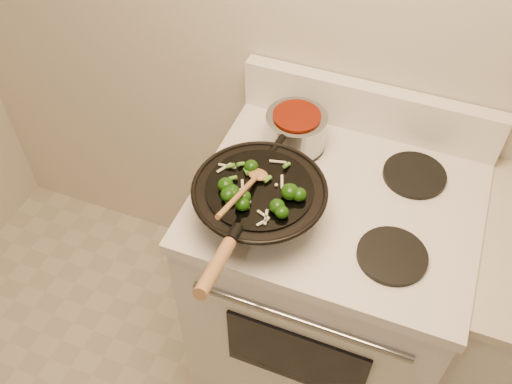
% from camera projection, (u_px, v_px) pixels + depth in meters
% --- Properties ---
extents(stove, '(0.78, 0.67, 1.08)m').
position_uv_depth(stove, '(325.00, 283.00, 1.92)').
color(stove, white).
rests_on(stove, ground).
extents(wok, '(0.35, 0.58, 0.24)m').
position_uv_depth(wok, '(259.00, 201.00, 1.47)').
color(wok, black).
rests_on(wok, stove).
extents(stirfry, '(0.25, 0.23, 0.04)m').
position_uv_depth(stirfry, '(256.00, 193.00, 1.41)').
color(stirfry, '#133908').
rests_on(stirfry, wok).
extents(wooden_spoon, '(0.06, 0.24, 0.08)m').
position_uv_depth(wooden_spoon, '(247.00, 186.00, 1.41)').
color(wooden_spoon, '#9B683D').
rests_on(wooden_spoon, wok).
extents(saucepan, '(0.18, 0.29, 0.11)m').
position_uv_depth(saucepan, '(296.00, 129.00, 1.67)').
color(saucepan, '#93979B').
rests_on(saucepan, stove).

